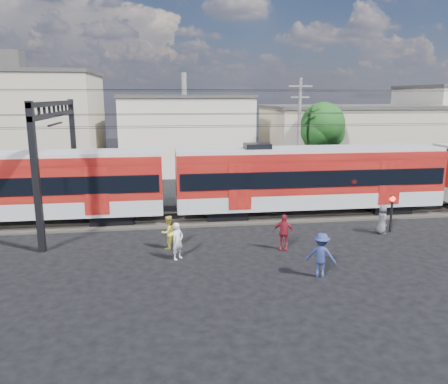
{
  "coord_description": "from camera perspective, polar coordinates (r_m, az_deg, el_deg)",
  "views": [
    {
      "loc": [
        -4.19,
        -17.08,
        7.23
      ],
      "look_at": [
        -1.11,
        5.0,
        2.29
      ],
      "focal_mm": 35.0,
      "sensor_mm": 36.0,
      "label": 1
    }
  ],
  "objects": [
    {
      "name": "tree_near",
      "position": [
        37.71,
        12.99,
        8.29
      ],
      "size": [
        3.82,
        3.64,
        6.72
      ],
      "color": "#382619",
      "rests_on": "ground"
    },
    {
      "name": "track_bed",
      "position": [
        26.42,
        1.49,
        -3.25
      ],
      "size": [
        70.0,
        3.4,
        0.12
      ],
      "primitive_type": "cube",
      "color": "#2D2823",
      "rests_on": "ground"
    },
    {
      "name": "pedestrian_c",
      "position": [
        18.23,
        12.58,
        -8.04
      ],
      "size": [
        1.38,
        1.18,
        1.85
      ],
      "primitive_type": "imported",
      "rotation": [
        0.0,
        0.0,
        2.64
      ],
      "color": "navy",
      "rests_on": "ground"
    },
    {
      "name": "rail_far",
      "position": [
        27.1,
        1.23,
        -2.58
      ],
      "size": [
        70.0,
        0.12,
        0.12
      ],
      "primitive_type": "cube",
      "color": "#59544C",
      "rests_on": "track_bed"
    },
    {
      "name": "pedestrian_d",
      "position": [
        21.01,
        7.79,
        -5.23
      ],
      "size": [
        1.11,
        0.8,
        1.75
      ],
      "primitive_type": "imported",
      "rotation": [
        0.0,
        0.0,
        -0.41
      ],
      "color": "maroon",
      "rests_on": "ground"
    },
    {
      "name": "commuter_train",
      "position": [
        27.04,
        11.4,
        1.97
      ],
      "size": [
        50.3,
        3.08,
        4.17
      ],
      "color": "black",
      "rests_on": "ground"
    },
    {
      "name": "pedestrian_a",
      "position": [
        19.8,
        -6.07,
        -6.39
      ],
      "size": [
        0.72,
        0.72,
        1.69
      ],
      "primitive_type": "imported",
      "rotation": [
        0.0,
        0.0,
        0.77
      ],
      "color": "silver",
      "rests_on": "ground"
    },
    {
      "name": "pedestrian_b",
      "position": [
        21.17,
        -7.3,
        -5.23
      ],
      "size": [
        1.01,
        0.98,
        1.63
      ],
      "primitive_type": "imported",
      "rotation": [
        0.0,
        0.0,
        3.81
      ],
      "color": "gold",
      "rests_on": "ground"
    },
    {
      "name": "catenary",
      "position": [
        25.56,
        -18.11,
        7.2
      ],
      "size": [
        70.0,
        9.3,
        7.52
      ],
      "color": "black",
      "rests_on": "ground"
    },
    {
      "name": "building_west",
      "position": [
        43.11,
        -25.47,
        7.89
      ],
      "size": [
        14.28,
        10.2,
        9.3
      ],
      "color": "tan",
      "rests_on": "ground"
    },
    {
      "name": "ground",
      "position": [
        19.01,
        5.49,
        -9.91
      ],
      "size": [
        120.0,
        120.0,
        0.0
      ],
      "primitive_type": "plane",
      "color": "black",
      "rests_on": "ground"
    },
    {
      "name": "pedestrian_e",
      "position": [
        24.74,
        19.95,
        -3.38
      ],
      "size": [
        0.57,
        0.81,
        1.56
      ],
      "primitive_type": "imported",
      "rotation": [
        0.0,
        0.0,
        1.47
      ],
      "color": "#504F54",
      "rests_on": "ground"
    },
    {
      "name": "rail_near",
      "position": [
        25.67,
        1.77,
        -3.44
      ],
      "size": [
        70.0,
        0.12,
        0.12
      ],
      "primitive_type": "cube",
      "color": "#59544C",
      "rests_on": "track_bed"
    },
    {
      "name": "building_mideast",
      "position": [
        45.11,
        16.0,
        6.85
      ],
      "size": [
        16.32,
        10.2,
        6.3
      ],
      "color": "tan",
      "rests_on": "ground"
    },
    {
      "name": "crossing_signal",
      "position": [
        25.02,
        21.07,
        -1.82
      ],
      "size": [
        0.29,
        0.29,
        2.02
      ],
      "color": "black",
      "rests_on": "ground"
    },
    {
      "name": "building_midwest",
      "position": [
        44.28,
        -5.13,
        7.83
      ],
      "size": [
        12.24,
        12.24,
        7.3
      ],
      "color": "beige",
      "rests_on": "ground"
    },
    {
      "name": "utility_pole_mid",
      "position": [
        33.76,
        9.74,
        7.75
      ],
      "size": [
        1.8,
        0.24,
        8.5
      ],
      "color": "slate",
      "rests_on": "ground"
    }
  ]
}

